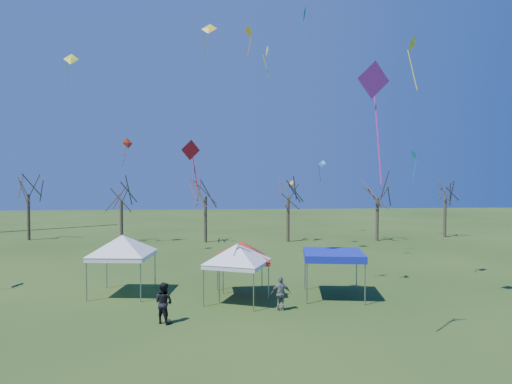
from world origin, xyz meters
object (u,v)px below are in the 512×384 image
tent_blue (333,255)px  person_dark (164,303)px  tree_3 (288,182)px  tent_white_mid (237,248)px  tree_2 (205,180)px  tree_1 (121,185)px  tree_4 (377,182)px  tree_5 (445,185)px  tent_white_west (122,239)px  tree_0 (28,178)px  tent_red (242,245)px  person_grey (281,294)px

tent_blue → person_dark: (-8.81, -3.77, -1.39)m
tree_3 → tent_white_mid: 22.97m
tent_white_mid → tree_2: bearing=95.9°
tree_1 → tree_3: size_ratio=0.95×
tent_white_mid → tent_blue: bearing=6.2°
tree_4 → tree_5: (8.37, 2.06, -0.33)m
tree_3 → tent_white_west: 23.64m
tree_1 → tree_3: bearing=-2.1°
tree_4 → tent_white_west: bearing=-137.7°
tent_white_west → tent_blue: bearing=-7.2°
tree_2 → tree_0: bearing=170.8°
tree_3 → tree_0: bearing=172.9°
tree_5 → tent_white_mid: (-23.78, -23.95, -2.83)m
tree_3 → tent_red: size_ratio=1.99×
tree_3 → tent_blue: (-0.75, -21.34, -3.76)m
tree_0 → tree_2: size_ratio=1.03×
tree_1 → tree_4: bearing=-1.4°
tree_2 → tent_white_mid: (2.31, -22.26, -3.39)m
tree_0 → person_grey: (22.90, -26.96, -5.64)m
tree_2 → tent_blue: bearing=-70.6°
tree_4 → tent_white_mid: size_ratio=2.09×
tree_4 → person_grey: (-13.30, -23.58, -5.22)m
tree_2 → tent_white_mid: bearing=-84.1°
tree_5 → person_grey: bearing=-130.2°
tent_red → tree_4: bearing=53.7°
tree_3 → tent_white_mid: tree_3 is taller
tree_4 → tree_2: bearing=178.8°
tree_3 → tree_1: bearing=177.9°
tent_white_west → tree_1: bearing=101.9°
tree_2 → person_dark: (-1.17, -25.45, -5.36)m
tree_1 → tent_red: 24.09m
tree_1 → tent_white_west: (4.32, -20.47, -2.64)m
tree_1 → person_dark: size_ratio=4.05×
tree_3 → person_dark: (-9.57, -25.11, -5.15)m
tree_5 → person_dark: tree_5 is taller
tent_white_mid → tree_4: bearing=54.8°
tent_white_mid → tent_red: size_ratio=0.95×
tree_1 → tree_5: bearing=2.4°
tree_0 → tent_white_mid: size_ratio=2.23×
tent_white_west → tent_red: 6.75m
tent_white_mid → tent_blue: size_ratio=1.03×
tent_red → person_grey: tent_red is taller
tent_white_west → tent_blue: 11.85m
tree_4 → tent_blue: bearing=-115.3°
tree_4 → tent_white_west: (-21.80, -19.82, -2.90)m
tree_4 → tree_0: bearing=174.7°
tree_0 → tent_blue: (26.13, -24.68, -4.16)m
tent_red → person_dark: bearing=-130.1°
tree_1 → person_grey: size_ratio=4.48×
tree_0 → tent_blue: 36.18m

